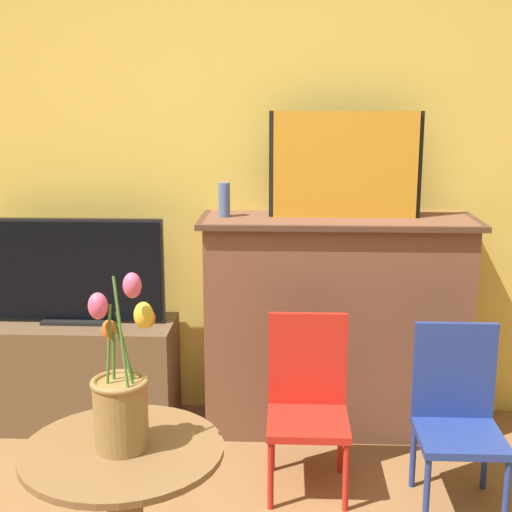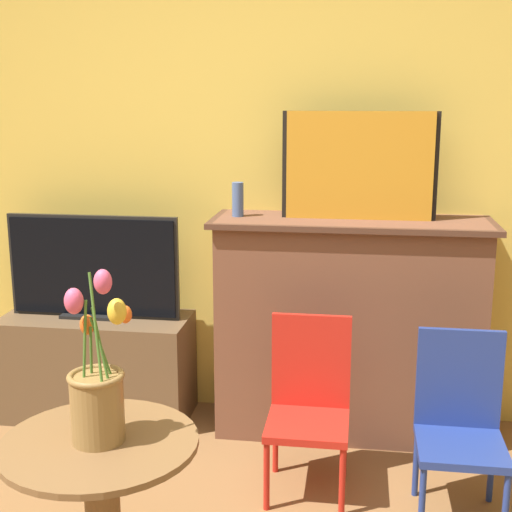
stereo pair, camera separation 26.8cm
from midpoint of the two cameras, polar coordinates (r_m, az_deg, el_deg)
wall_back at (r=3.43m, az=-3.48°, el=9.25°), size 8.00×0.06×2.70m
fireplace_mantel at (r=3.35m, az=4.11°, el=-5.31°), size 1.25×0.43×1.02m
painting at (r=3.21m, az=4.78°, el=7.26°), size 0.68×0.03×0.47m
mantel_candle at (r=3.24m, az=-4.93°, el=4.49°), size 0.05×0.05×0.16m
tv_stand at (r=3.60m, az=-15.98°, el=-9.00°), size 0.91×0.38×0.51m
tv_monitor at (r=3.46m, az=-16.45°, el=-1.31°), size 0.84×0.12×0.50m
chair_red at (r=2.92m, az=1.49°, el=-11.25°), size 0.32×0.32×0.70m
chair_blue at (r=2.87m, az=13.19°, el=-11.98°), size 0.32×0.32×0.70m
side_table at (r=2.26m, az=-13.99°, el=-19.33°), size 0.58×0.58×0.58m
vase_tulips at (r=2.09m, az=-14.45°, el=-11.06°), size 0.19×0.18×0.53m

